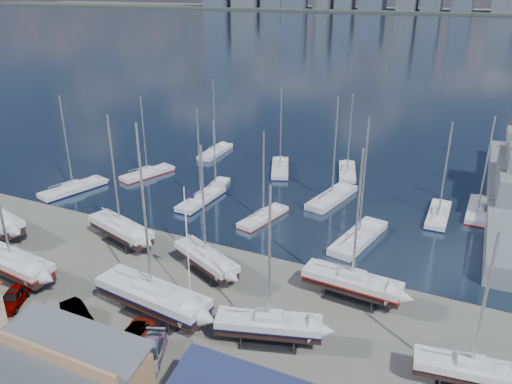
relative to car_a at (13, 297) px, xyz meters
The scene contains 28 objects.
ground 15.81m from the car_a, 35.55° to the left, with size 1400.00×1400.00×0.00m, color #605E59.
water 319.44m from the car_a, 87.70° to the left, with size 1400.00×600.00×0.40m, color #182A38.
far_shore 579.32m from the car_a, 88.73° to the left, with size 1400.00×80.00×2.20m, color #2D332D.
shed_grey 14.61m from the car_a, 27.96° to the right, with size 12.60×8.40×4.17m.
sailboat_cradle_1 4.95m from the car_a, 138.37° to the left, with size 10.93×4.13×17.14m.
sailboat_cradle_2 14.56m from the car_a, 83.94° to the left, with size 10.14×5.42×15.94m.
sailboat_cradle_3 14.26m from the car_a, 17.84° to the left, with size 12.08×4.63×18.81m.
sailboat_cradle_4 19.22m from the car_a, 41.73° to the left, with size 9.13×6.02×14.65m.
sailboat_cradle_5 25.53m from the car_a, 12.08° to the left, with size 9.57×5.16×14.98m.
sailboat_cradle_6 33.20m from the car_a, 26.50° to the left, with size 9.94×3.38×15.82m.
sailboat_cradle_7 41.61m from the car_a, ahead, with size 8.51×3.39×13.69m.
sailboat_moored_0 29.13m from the car_a, 122.92° to the left, with size 5.54×10.67×15.36m.
sailboat_moored_1 36.02m from the car_a, 105.67° to the left, with size 5.44×9.59×13.82m.
sailboat_moored_2 49.57m from the car_a, 96.02° to the left, with size 3.07×9.64×14.41m.
sailboat_moored_3 29.43m from the car_a, 82.60° to the left, with size 3.00×9.74×14.45m.
sailboat_moored_4 34.40m from the car_a, 84.42° to the left, with size 3.22×7.77×11.38m.
sailboat_moored_5 46.95m from the car_a, 78.84° to the left, with size 6.14×10.09×14.60m.
sailboat_moored_6 31.18m from the car_a, 62.68° to the left, with size 4.25×8.89×12.82m.
sailboat_moored_7 43.03m from the car_a, 61.27° to the left, with size 4.97×10.97×16.00m.
sailboat_moored_8 53.10m from the car_a, 68.19° to the left, with size 5.15×9.70×13.97m.
sailboat_moored_9 38.50m from the car_a, 44.75° to the left, with size 4.99×11.17×16.30m.
sailboat_moored_10 52.11m from the car_a, 47.27° to the left, with size 2.66×9.28×13.86m.
sailboat_moored_11 58.15m from the car_a, 46.45° to the left, with size 2.86×9.58×14.25m.
car_a is the anchor object (origin of this frame).
car_b 7.42m from the car_a, ahead, with size 1.60×4.60×1.52m, color gray.
car_c 14.12m from the car_a, ahead, with size 2.26×4.90×1.36m, color gray.
car_d 16.89m from the car_a, ahead, with size 2.13×5.23×1.52m, color gray.
flagpole 18.48m from the car_a, 26.18° to the left, with size 1.09×0.12×12.35m.
Camera 1 is at (26.06, -46.17, 29.11)m, focal length 35.00 mm.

